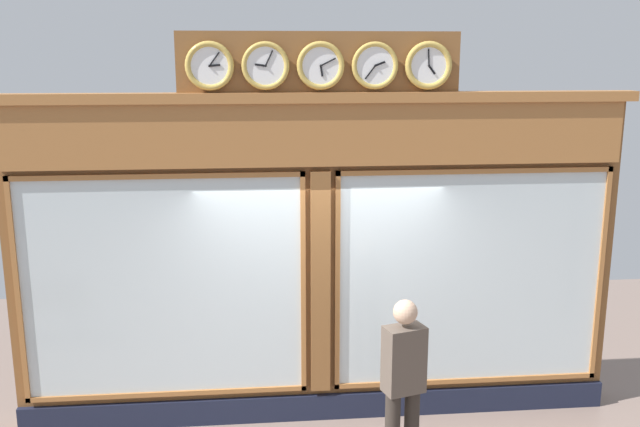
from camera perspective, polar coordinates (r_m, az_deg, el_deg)
name	(u,v)px	position (r m, az deg, el deg)	size (l,w,h in m)	color
shop_facade	(319,256)	(7.27, -0.09, -3.45)	(6.34, 0.42, 4.02)	brown
pedestrian	(403,380)	(6.57, 6.78, -13.25)	(0.41, 0.31, 1.69)	#312A24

